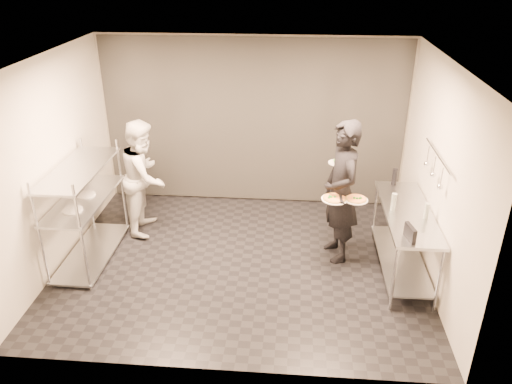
# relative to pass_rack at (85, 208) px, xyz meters

# --- Properties ---
(room_shell) EXTENTS (5.00, 4.00, 2.80)m
(room_shell) POSITION_rel_pass_rack_xyz_m (2.15, 1.18, 0.63)
(room_shell) COLOR black
(room_shell) RESTS_ON ground
(pass_rack) EXTENTS (0.60, 1.60, 1.50)m
(pass_rack) POSITION_rel_pass_rack_xyz_m (0.00, 0.00, 0.00)
(pass_rack) COLOR silver
(pass_rack) RESTS_ON ground
(prep_counter) EXTENTS (0.60, 1.80, 0.92)m
(prep_counter) POSITION_rel_pass_rack_xyz_m (4.33, 0.00, -0.14)
(prep_counter) COLOR silver
(prep_counter) RESTS_ON ground
(utensil_rail) EXTENTS (0.07, 1.20, 0.31)m
(utensil_rail) POSITION_rel_pass_rack_xyz_m (4.58, 0.00, 0.78)
(utensil_rail) COLOR silver
(utensil_rail) RESTS_ON room_shell
(waiter) EXTENTS (0.67, 0.84, 2.01)m
(waiter) POSITION_rel_pass_rack_xyz_m (3.49, 0.31, 0.24)
(waiter) COLOR black
(waiter) RESTS_ON ground
(chef) EXTENTS (0.69, 0.87, 1.76)m
(chef) POSITION_rel_pass_rack_xyz_m (0.60, 0.86, 0.11)
(chef) COLOR beige
(chef) RESTS_ON ground
(pizza_plate_near) EXTENTS (0.35, 0.35, 0.05)m
(pizza_plate_near) POSITION_rel_pass_rack_xyz_m (3.39, 0.07, 0.25)
(pizza_plate_near) COLOR silver
(pizza_plate_near) RESTS_ON waiter
(pizza_plate_far) EXTENTS (0.31, 0.31, 0.05)m
(pizza_plate_far) POSITION_rel_pass_rack_xyz_m (3.67, 0.08, 0.25)
(pizza_plate_far) COLOR silver
(pizza_plate_far) RESTS_ON waiter
(salad_plate) EXTENTS (0.25, 0.25, 0.07)m
(salad_plate) POSITION_rel_pass_rack_xyz_m (3.43, 0.56, 0.58)
(salad_plate) COLOR silver
(salad_plate) RESTS_ON waiter
(pos_monitor) EXTENTS (0.10, 0.25, 0.18)m
(pos_monitor) POSITION_rel_pass_rack_xyz_m (4.21, -0.72, 0.24)
(pos_monitor) COLOR black
(pos_monitor) RESTS_ON prep_counter
(bottle_green) EXTENTS (0.07, 0.07, 0.23)m
(bottle_green) POSITION_rel_pass_rack_xyz_m (4.14, 0.01, 0.27)
(bottle_green) COLOR gray
(bottle_green) RESTS_ON prep_counter
(bottle_clear) EXTENTS (0.06, 0.06, 0.21)m
(bottle_clear) POSITION_rel_pass_rack_xyz_m (4.51, -0.19, 0.26)
(bottle_clear) COLOR gray
(bottle_clear) RESTS_ON prep_counter
(bottle_dark) EXTENTS (0.07, 0.07, 0.24)m
(bottle_dark) POSITION_rel_pass_rack_xyz_m (4.28, 0.80, 0.27)
(bottle_dark) COLOR black
(bottle_dark) RESTS_ON prep_counter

